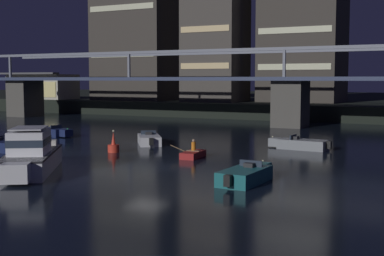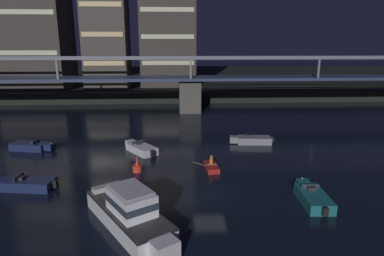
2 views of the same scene
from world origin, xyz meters
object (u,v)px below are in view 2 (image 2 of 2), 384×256
at_px(speedboat_mid_right, 252,140).
at_px(speedboat_near_right, 312,197).
at_px(tower_central, 168,24).
at_px(speedboat_mid_left, 141,148).
at_px(dinghy_with_paddler, 211,167).
at_px(speedboat_near_center, 27,184).
at_px(channel_buoy, 137,167).
at_px(cabin_cruiser_near_left, 130,212).
at_px(tower_west_tall, 105,20).
at_px(speedboat_far_left, 31,146).
at_px(river_bridge, 190,86).

bearing_deg(speedboat_mid_right, speedboat_near_right, -86.22).
height_order(tower_central, speedboat_mid_left, tower_central).
bearing_deg(dinghy_with_paddler, speedboat_near_center, -167.38).
height_order(channel_buoy, dinghy_with_paddler, channel_buoy).
xyz_separation_m(speedboat_near_center, speedboat_near_right, (22.17, -3.57, 0.00)).
xyz_separation_m(cabin_cruiser_near_left, speedboat_near_right, (13.07, 2.78, -0.64)).
bearing_deg(tower_west_tall, speedboat_near_right, -64.39).
relative_size(speedboat_near_right, speedboat_mid_right, 1.00).
height_order(speedboat_mid_right, speedboat_far_left, same).
height_order(river_bridge, tower_central, tower_central).
xyz_separation_m(speedboat_near_right, dinghy_with_paddler, (-6.76, 7.02, -0.14)).
xyz_separation_m(speedboat_mid_left, speedboat_far_left, (-12.21, 1.44, 0.00)).
bearing_deg(speedboat_mid_right, channel_buoy, -146.51).
distance_m(river_bridge, speedboat_near_center, 34.82).
distance_m(speedboat_near_right, speedboat_mid_right, 15.26).
height_order(tower_west_tall, speedboat_far_left, tower_west_tall).
bearing_deg(speedboat_near_center, cabin_cruiser_near_left, -34.90).
bearing_deg(speedboat_mid_left, dinghy_with_paddler, -38.30).
xyz_separation_m(tower_central, cabin_cruiser_near_left, (-1.73, -58.05, -14.72)).
distance_m(tower_west_tall, tower_central, 13.70).
bearing_deg(tower_west_tall, cabin_cruiser_near_left, -78.32).
bearing_deg(speedboat_near_right, speedboat_mid_right, 93.78).
relative_size(tower_west_tall, speedboat_near_center, 5.41).
bearing_deg(speedboat_mid_left, tower_west_tall, 105.14).
distance_m(tower_west_tall, cabin_cruiser_near_left, 56.01).
xyz_separation_m(tower_west_tall, speedboat_far_left, (-2.09, -35.95, -15.80)).
bearing_deg(speedboat_mid_right, dinghy_with_paddler, -125.05).
height_order(speedboat_near_center, speedboat_mid_left, same).
xyz_separation_m(river_bridge, channel_buoy, (-6.18, -28.00, -4.01)).
bearing_deg(tower_west_tall, speedboat_far_left, -93.33).
height_order(river_bridge, speedboat_mid_left, river_bridge).
bearing_deg(speedboat_near_center, speedboat_mid_left, 47.50).
height_order(tower_west_tall, speedboat_mid_left, tower_west_tall).
xyz_separation_m(speedboat_mid_right, channel_buoy, (-12.63, -8.35, 0.06)).
xyz_separation_m(tower_central, speedboat_mid_right, (10.33, -40.05, -15.35)).
relative_size(tower_west_tall, speedboat_near_right, 5.43).
bearing_deg(channel_buoy, speedboat_mid_left, 92.30).
bearing_deg(tower_central, speedboat_near_center, -101.84).
relative_size(tower_central, speedboat_mid_right, 5.25).
relative_size(speedboat_near_center, speedboat_far_left, 1.00).
relative_size(channel_buoy, dinghy_with_paddler, 0.66).
relative_size(speedboat_mid_right, channel_buoy, 2.97).
xyz_separation_m(speedboat_mid_left, dinghy_with_paddler, (7.11, -5.61, -0.14)).
height_order(speedboat_near_right, channel_buoy, channel_buoy).
bearing_deg(speedboat_near_right, tower_west_tall, 115.61).
bearing_deg(tower_central, speedboat_mid_left, -93.40).
bearing_deg(channel_buoy, tower_central, 87.28).
bearing_deg(river_bridge, channel_buoy, -102.45).
distance_m(river_bridge, tower_central, 23.63).
xyz_separation_m(river_bridge, tower_west_tall, (-16.53, 15.15, 11.73)).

